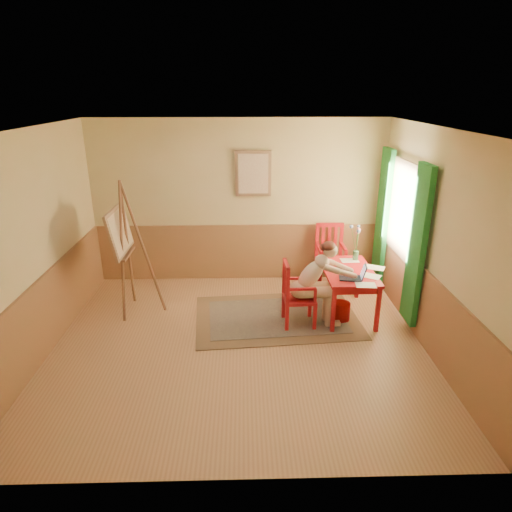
{
  "coord_description": "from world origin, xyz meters",
  "views": [
    {
      "loc": [
        0.09,
        -5.22,
        3.22
      ],
      "look_at": [
        0.25,
        0.55,
        1.05
      ],
      "focal_mm": 31.16,
      "sensor_mm": 36.0,
      "label": 1
    }
  ],
  "objects_px": {
    "figure": "(316,280)",
    "laptop": "(354,276)",
    "easel": "(123,236)",
    "chair_left": "(296,294)",
    "table": "(348,275)",
    "chair_back": "(330,256)"
  },
  "relations": [
    {
      "from": "figure",
      "to": "laptop",
      "type": "xyz_separation_m",
      "value": [
        0.53,
        -0.02,
        0.06
      ]
    },
    {
      "from": "figure",
      "to": "easel",
      "type": "relative_size",
      "value": 0.62
    },
    {
      "from": "laptop",
      "to": "easel",
      "type": "bearing_deg",
      "value": 171.07
    },
    {
      "from": "figure",
      "to": "chair_left",
      "type": "bearing_deg",
      "value": 179.58
    },
    {
      "from": "table",
      "to": "easel",
      "type": "distance_m",
      "value": 3.37
    },
    {
      "from": "chair_back",
      "to": "chair_left",
      "type": "bearing_deg",
      "value": -118.1
    },
    {
      "from": "chair_left",
      "to": "easel",
      "type": "bearing_deg",
      "value": 168.64
    },
    {
      "from": "table",
      "to": "figure",
      "type": "xyz_separation_m",
      "value": [
        -0.52,
        -0.31,
        0.07
      ]
    },
    {
      "from": "laptop",
      "to": "easel",
      "type": "height_order",
      "value": "easel"
    },
    {
      "from": "easel",
      "to": "chair_left",
      "type": "bearing_deg",
      "value": -11.36
    },
    {
      "from": "table",
      "to": "laptop",
      "type": "distance_m",
      "value": 0.36
    },
    {
      "from": "chair_back",
      "to": "figure",
      "type": "relative_size",
      "value": 0.85
    },
    {
      "from": "chair_left",
      "to": "chair_back",
      "type": "distance_m",
      "value": 1.58
    },
    {
      "from": "table",
      "to": "laptop",
      "type": "relative_size",
      "value": 3.07
    },
    {
      "from": "figure",
      "to": "laptop",
      "type": "distance_m",
      "value": 0.54
    },
    {
      "from": "chair_left",
      "to": "easel",
      "type": "relative_size",
      "value": 0.47
    },
    {
      "from": "figure",
      "to": "easel",
      "type": "xyz_separation_m",
      "value": [
        -2.79,
        0.51,
        0.51
      ]
    },
    {
      "from": "table",
      "to": "easel",
      "type": "height_order",
      "value": "easel"
    },
    {
      "from": "figure",
      "to": "laptop",
      "type": "relative_size",
      "value": 3.23
    },
    {
      "from": "table",
      "to": "figure",
      "type": "height_order",
      "value": "figure"
    },
    {
      "from": "table",
      "to": "figure",
      "type": "distance_m",
      "value": 0.61
    },
    {
      "from": "chair_back",
      "to": "laptop",
      "type": "height_order",
      "value": "chair_back"
    }
  ]
}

